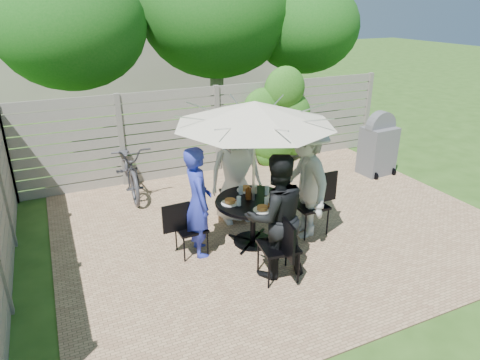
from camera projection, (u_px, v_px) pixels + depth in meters
name	position (u px, v px, depth m)	size (l,w,h in m)	color
backyard_envelope	(140.00, 27.00, 14.57)	(60.00, 60.00, 5.00)	#2A4B17
patio_table	(253.00, 213.00, 6.38)	(1.21, 1.21, 0.73)	black
umbrella	(254.00, 113.00, 5.79)	(2.48, 2.48, 2.20)	silver
chair_back	(233.00, 202.00, 7.32)	(0.48, 0.66, 0.87)	black
person_back	(236.00, 171.00, 6.96)	(0.86, 0.56, 1.76)	silver
chair_left	(191.00, 239.00, 6.19)	(0.62, 0.42, 0.85)	black
person_left	(198.00, 202.00, 6.01)	(0.60, 0.39, 1.64)	#2833B0
chair_front	(279.00, 259.00, 5.62)	(0.53, 0.74, 0.99)	black
person_front	(276.00, 217.00, 5.52)	(0.84, 0.65, 1.72)	black
chair_right	(310.00, 216.00, 6.75)	(0.72, 0.49, 0.99)	black
person_right	(305.00, 181.00, 6.47)	(1.19, 0.68, 1.84)	#B0B2AC
plate_back	(245.00, 189.00, 6.60)	(0.26, 0.26, 0.06)	white
plate_left	(230.00, 202.00, 6.18)	(0.26, 0.26, 0.06)	white
plate_front	(262.00, 209.00, 5.97)	(0.26, 0.26, 0.06)	white
plate_right	(276.00, 195.00, 6.40)	(0.26, 0.26, 0.06)	white
plate_extra	(272.00, 205.00, 6.08)	(0.24, 0.24, 0.06)	white
glass_back	(241.00, 190.00, 6.47)	(0.07, 0.07, 0.14)	silver
glass_left	(239.00, 201.00, 6.10)	(0.07, 0.07, 0.14)	silver
glass_front	(267.00, 202.00, 6.07)	(0.07, 0.07, 0.14)	silver
glass_right	(267.00, 190.00, 6.44)	(0.07, 0.07, 0.14)	silver
syrup_jug	(248.00, 194.00, 6.29)	(0.09, 0.09, 0.16)	#59280C
coffee_cup	(254.00, 190.00, 6.50)	(0.08, 0.08, 0.12)	#C6B293
bicycle	(129.00, 167.00, 8.13)	(0.68, 1.96, 1.03)	#333338
bbq_grill	(378.00, 146.00, 8.97)	(0.71, 0.56, 1.37)	#57575C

